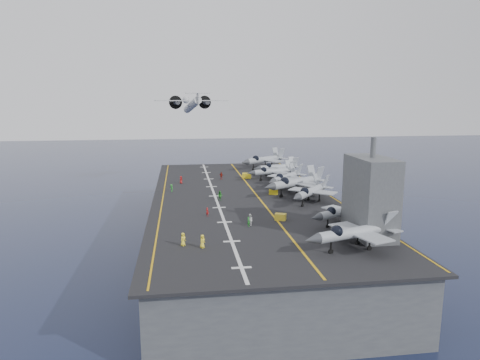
{
  "coord_description": "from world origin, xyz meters",
  "views": [
    {
      "loc": [
        -13.1,
        -89.2,
        30.87
      ],
      "look_at": [
        0.0,
        4.0,
        13.0
      ],
      "focal_mm": 32.0,
      "sensor_mm": 36.0,
      "label": 1
    }
  ],
  "objects": [
    {
      "name": "transport_plane",
      "position": [
        -8.71,
        57.58,
        28.85
      ],
      "size": [
        27.96,
        21.89,
        5.89
      ],
      "primitive_type": null,
      "color": "silver"
    },
    {
      "name": "island_superstructure",
      "position": [
        15.0,
        -30.0,
        17.9
      ],
      "size": [
        5.0,
        10.0,
        15.0
      ],
      "primitive_type": null,
      "color": "#56595E",
      "rests_on": "flight_deck"
    },
    {
      "name": "deck_edge_port",
      "position": [
        -17.0,
        0.0,
        10.42
      ],
      "size": [
        0.25,
        90.0,
        0.02
      ],
      "primitive_type": "cube",
      "color": "gold",
      "rests_on": "flight_deck"
    },
    {
      "name": "crew_6",
      "position": [
        -2.37,
        -22.93,
        11.21
      ],
      "size": [
        0.98,
        1.15,
        1.63
      ],
      "primitive_type": "imported",
      "color": "#238828",
      "rests_on": "flight_deck"
    },
    {
      "name": "fighter_jet_0",
      "position": [
        10.52,
        -35.48,
        12.95
      ],
      "size": [
        16.98,
        13.8,
        5.1
      ],
      "primitive_type": null,
      "color": "#9CA6AD",
      "rests_on": "flight_deck"
    },
    {
      "name": "landing_centerline",
      "position": [
        -6.0,
        0.0,
        10.42
      ],
      "size": [
        0.5,
        90.0,
        0.02
      ],
      "primitive_type": "cube",
      "color": "silver",
      "rests_on": "flight_deck"
    },
    {
      "name": "crew_0",
      "position": [
        -10.38,
        -32.1,
        11.35
      ],
      "size": [
        1.27,
        1.38,
        1.91
      ],
      "primitive_type": "imported",
      "color": "yellow",
      "rests_on": "flight_deck"
    },
    {
      "name": "tow_cart_c",
      "position": [
        4.01,
        19.87,
        11.07
      ],
      "size": [
        2.51,
        1.93,
        1.34
      ],
      "primitive_type": null,
      "color": "yellow",
      "rests_on": "flight_deck"
    },
    {
      "name": "fighter_jet_4",
      "position": [
        11.75,
        -0.82,
        13.25
      ],
      "size": [
        19.69,
        17.7,
        5.7
      ],
      "primitive_type": null,
      "color": "gray",
      "rests_on": "flight_deck"
    },
    {
      "name": "deck_edge_stbd",
      "position": [
        18.5,
        0.0,
        10.42
      ],
      "size": [
        0.25,
        90.0,
        0.02
      ],
      "primitive_type": "cube",
      "color": "gold",
      "rests_on": "flight_deck"
    },
    {
      "name": "tow_cart_b",
      "position": [
        6.82,
        -0.06,
        10.97
      ],
      "size": [
        2.17,
        1.73,
        1.14
      ],
      "primitive_type": null,
      "color": "gold",
      "rests_on": "flight_deck"
    },
    {
      "name": "fighter_jet_3",
      "position": [
        12.6,
        -8.52,
        12.87
      ],
      "size": [
        16.47,
        16.95,
        4.94
      ],
      "primitive_type": null,
      "color": "#8F979D",
      "rests_on": "flight_deck"
    },
    {
      "name": "tow_cart_a",
      "position": [
        3.65,
        -19.95,
        10.96
      ],
      "size": [
        2.18,
        1.85,
        1.11
      ],
      "primitive_type": null,
      "color": "gold",
      "rests_on": "flight_deck"
    },
    {
      "name": "fighter_jet_6",
      "position": [
        10.62,
        16.78,
        12.75
      ],
      "size": [
        15.48,
        12.38,
        4.7
      ],
      "primitive_type": null,
      "color": "#939AA1",
      "rests_on": "flight_deck"
    },
    {
      "name": "hull",
      "position": [
        0.0,
        0.0,
        5.0
      ],
      "size": [
        36.0,
        90.0,
        10.0
      ],
      "primitive_type": "cube",
      "color": "#56595E",
      "rests_on": "ground"
    },
    {
      "name": "crew_1",
      "position": [
        -8.63,
        -15.74,
        11.19
      ],
      "size": [
        1.13,
        1.12,
        1.58
      ],
      "primitive_type": "imported",
      "color": "#B21919",
      "rests_on": "flight_deck"
    },
    {
      "name": "foul_line",
      "position": [
        3.0,
        0.0,
        10.42
      ],
      "size": [
        0.35,
        90.0,
        0.02
      ],
      "primitive_type": "cube",
      "color": "gold",
      "rests_on": "flight_deck"
    },
    {
      "name": "crew_3",
      "position": [
        -15.29,
        5.85,
        11.23
      ],
      "size": [
        1.06,
        1.19,
        1.65
      ],
      "primitive_type": "imported",
      "color": "green",
      "rests_on": "flight_deck"
    },
    {
      "name": "fighter_jet_8",
      "position": [
        11.71,
        34.74,
        13.27
      ],
      "size": [
        19.86,
        18.38,
        5.74
      ],
      "primitive_type": null,
      "color": "#949AA3",
      "rests_on": "flight_deck"
    },
    {
      "name": "fighter_jet_1",
      "position": [
        13.41,
        -23.66,
        12.65
      ],
      "size": [
        15.46,
        13.58,
        4.49
      ],
      "primitive_type": null,
      "color": "#A1ABB2",
      "rests_on": "flight_deck"
    },
    {
      "name": "fighter_jet_7",
      "position": [
        13.33,
        23.77,
        12.71
      ],
      "size": [
        15.19,
        12.13,
        4.61
      ],
      "primitive_type": null,
      "color": "gray",
      "rests_on": "flight_deck"
    },
    {
      "name": "fighter_jet_5",
      "position": [
        11.48,
        7.47,
        12.86
      ],
      "size": [
        16.49,
        16.88,
        4.92
      ],
      "primitive_type": null,
      "color": "#8D979D",
      "rests_on": "flight_deck"
    },
    {
      "name": "crew_5",
      "position": [
        -13.13,
        15.15,
        11.32
      ],
      "size": [
        1.28,
        1.31,
        1.84
      ],
      "primitive_type": "imported",
      "color": "#B21919",
      "rests_on": "flight_deck"
    },
    {
      "name": "crew_2",
      "position": [
        -5.28,
        -4.22,
        11.4
      ],
      "size": [
        1.41,
        1.19,
        2.0
      ],
      "primitive_type": "imported",
      "color": "#208322",
      "rests_on": "flight_deck"
    },
    {
      "name": "flight_deck",
      "position": [
        0.0,
        0.0,
        10.2
      ],
      "size": [
        38.0,
        92.0,
        0.4
      ],
      "primitive_type": "cube",
      "color": "black",
      "rests_on": "hull"
    },
    {
      "name": "ground",
      "position": [
        0.0,
        0.0,
        0.0
      ],
      "size": [
        500.0,
        500.0,
        0.0
      ],
      "primitive_type": "plane",
      "color": "#142135",
      "rests_on": "ground"
    },
    {
      "name": "crew_4",
      "position": [
        -2.8,
        19.07,
        11.37
      ],
      "size": [
        1.29,
        0.99,
        1.93
      ],
      "primitive_type": "imported",
      "color": "#A1180B",
      "rests_on": "flight_deck"
    },
    {
      "name": "crew_8",
      "position": [
        -13.04,
        -30.83,
        11.35
      ],
      "size": [
        1.27,
        1.38,
        1.91
      ],
      "primitive_type": "imported",
      "color": "yellow",
      "rests_on": "flight_deck"
    },
    {
      "name": "crew_7",
      "position": [
        -2.07,
        -22.51,
        11.38
      ],
      "size": [
        0.82,
        1.2,
        1.97
      ],
      "primitive_type": "imported",
      "color": "white",
      "rests_on": "flight_deck"
    }
  ]
}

